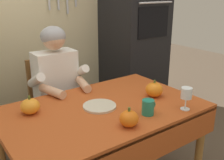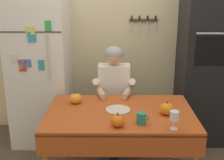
{
  "view_description": "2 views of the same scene",
  "coord_description": "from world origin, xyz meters",
  "px_view_note": "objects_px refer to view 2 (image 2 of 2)",
  "views": [
    {
      "loc": [
        -0.96,
        -1.34,
        1.54
      ],
      "look_at": [
        0.11,
        0.14,
        0.91
      ],
      "focal_mm": 42.81,
      "sensor_mm": 36.0,
      "label": 1
    },
    {
      "loc": [
        -0.05,
        -2.49,
        1.86
      ],
      "look_at": [
        -0.08,
        0.27,
        1.0
      ],
      "focal_mm": 47.17,
      "sensor_mm": 36.0,
      "label": 2
    }
  ],
  "objects_px": {
    "coffee_mug": "(141,118)",
    "serving_tray": "(118,110)",
    "wall_oven": "(205,58)",
    "refrigerator": "(41,71)",
    "wine_glass": "(174,116)",
    "dining_table": "(120,120)",
    "pumpkin_large": "(167,109)",
    "pumpkin_medium": "(76,98)",
    "seated_person": "(114,91)",
    "chair_behind_person": "(114,103)",
    "pumpkin_small": "(118,121)"
  },
  "relations": [
    {
      "from": "refrigerator",
      "to": "pumpkin_large",
      "type": "relative_size",
      "value": 13.36
    },
    {
      "from": "dining_table",
      "to": "chair_behind_person",
      "type": "xyz_separation_m",
      "value": [
        -0.06,
        0.79,
        -0.14
      ]
    },
    {
      "from": "pumpkin_medium",
      "to": "pumpkin_small",
      "type": "distance_m",
      "value": 0.67
    },
    {
      "from": "dining_table",
      "to": "chair_behind_person",
      "type": "relative_size",
      "value": 1.51
    },
    {
      "from": "seated_person",
      "to": "pumpkin_medium",
      "type": "xyz_separation_m",
      "value": [
        -0.39,
        -0.38,
        0.05
      ]
    },
    {
      "from": "refrigerator",
      "to": "wine_glass",
      "type": "height_order",
      "value": "refrigerator"
    },
    {
      "from": "pumpkin_small",
      "to": "chair_behind_person",
      "type": "bearing_deg",
      "value": 91.76
    },
    {
      "from": "wall_oven",
      "to": "pumpkin_large",
      "type": "distance_m",
      "value": 1.18
    },
    {
      "from": "wine_glass",
      "to": "pumpkin_large",
      "type": "bearing_deg",
      "value": 91.74
    },
    {
      "from": "wall_oven",
      "to": "seated_person",
      "type": "relative_size",
      "value": 1.69
    },
    {
      "from": "pumpkin_large",
      "to": "pumpkin_medium",
      "type": "xyz_separation_m",
      "value": [
        -0.88,
        0.27,
        -0.0
      ]
    },
    {
      "from": "dining_table",
      "to": "wine_glass",
      "type": "height_order",
      "value": "wine_glass"
    },
    {
      "from": "dining_table",
      "to": "pumpkin_small",
      "type": "xyz_separation_m",
      "value": [
        -0.02,
        -0.3,
        0.13
      ]
    },
    {
      "from": "dining_table",
      "to": "pumpkin_small",
      "type": "bearing_deg",
      "value": -94.67
    },
    {
      "from": "wine_glass",
      "to": "pumpkin_small",
      "type": "bearing_deg",
      "value": 174.34
    },
    {
      "from": "wine_glass",
      "to": "serving_tray",
      "type": "xyz_separation_m",
      "value": [
        -0.46,
        0.38,
        -0.11
      ]
    },
    {
      "from": "dining_table",
      "to": "pumpkin_medium",
      "type": "height_order",
      "value": "pumpkin_medium"
    },
    {
      "from": "seated_person",
      "to": "pumpkin_medium",
      "type": "height_order",
      "value": "seated_person"
    },
    {
      "from": "pumpkin_medium",
      "to": "serving_tray",
      "type": "height_order",
      "value": "pumpkin_medium"
    },
    {
      "from": "wine_glass",
      "to": "pumpkin_small",
      "type": "distance_m",
      "value": 0.47
    },
    {
      "from": "wall_oven",
      "to": "pumpkin_small",
      "type": "bearing_deg",
      "value": -131.33
    },
    {
      "from": "dining_table",
      "to": "pumpkin_large",
      "type": "relative_size",
      "value": 10.39
    },
    {
      "from": "chair_behind_person",
      "to": "serving_tray",
      "type": "relative_size",
      "value": 3.94
    },
    {
      "from": "seated_person",
      "to": "coffee_mug",
      "type": "height_order",
      "value": "seated_person"
    },
    {
      "from": "dining_table",
      "to": "seated_person",
      "type": "bearing_deg",
      "value": 95.49
    },
    {
      "from": "pumpkin_large",
      "to": "chair_behind_person",
      "type": "bearing_deg",
      "value": 120.27
    },
    {
      "from": "wall_oven",
      "to": "pumpkin_medium",
      "type": "xyz_separation_m",
      "value": [
        -1.5,
        -0.7,
        -0.26
      ]
    },
    {
      "from": "wall_oven",
      "to": "coffee_mug",
      "type": "distance_m",
      "value": 1.48
    },
    {
      "from": "coffee_mug",
      "to": "pumpkin_large",
      "type": "bearing_deg",
      "value": 38.39
    },
    {
      "from": "wine_glass",
      "to": "pumpkin_medium",
      "type": "xyz_separation_m",
      "value": [
        -0.89,
        0.57,
        -0.06
      ]
    },
    {
      "from": "chair_behind_person",
      "to": "pumpkin_large",
      "type": "distance_m",
      "value": 1.02
    },
    {
      "from": "coffee_mug",
      "to": "serving_tray",
      "type": "distance_m",
      "value": 0.35
    },
    {
      "from": "wine_glass",
      "to": "seated_person",
      "type": "bearing_deg",
      "value": 117.8
    },
    {
      "from": "wine_glass",
      "to": "pumpkin_large",
      "type": "height_order",
      "value": "wine_glass"
    },
    {
      "from": "pumpkin_medium",
      "to": "wine_glass",
      "type": "bearing_deg",
      "value": -32.55
    },
    {
      "from": "wall_oven",
      "to": "pumpkin_medium",
      "type": "relative_size",
      "value": 16.36
    },
    {
      "from": "seated_person",
      "to": "coffee_mug",
      "type": "relative_size",
      "value": 11.42
    },
    {
      "from": "chair_behind_person",
      "to": "seated_person",
      "type": "height_order",
      "value": "seated_person"
    },
    {
      "from": "pumpkin_large",
      "to": "refrigerator",
      "type": "bearing_deg",
      "value": 146.02
    },
    {
      "from": "coffee_mug",
      "to": "serving_tray",
      "type": "height_order",
      "value": "coffee_mug"
    },
    {
      "from": "serving_tray",
      "to": "pumpkin_large",
      "type": "bearing_deg",
      "value": -10.41
    },
    {
      "from": "seated_person",
      "to": "wine_glass",
      "type": "xyz_separation_m",
      "value": [
        0.5,
        -0.95,
        0.12
      ]
    },
    {
      "from": "coffee_mug",
      "to": "pumpkin_medium",
      "type": "xyz_separation_m",
      "value": [
        -0.63,
        0.47,
        0.0
      ]
    },
    {
      "from": "pumpkin_large",
      "to": "pumpkin_small",
      "type": "xyz_separation_m",
      "value": [
        -0.46,
        -0.25,
        -0.01
      ]
    },
    {
      "from": "seated_person",
      "to": "pumpkin_large",
      "type": "distance_m",
      "value": 0.82
    },
    {
      "from": "seated_person",
      "to": "serving_tray",
      "type": "bearing_deg",
      "value": -86.06
    },
    {
      "from": "pumpkin_medium",
      "to": "pumpkin_small",
      "type": "bearing_deg",
      "value": -50.95
    },
    {
      "from": "coffee_mug",
      "to": "serving_tray",
      "type": "relative_size",
      "value": 0.46
    },
    {
      "from": "wall_oven",
      "to": "pumpkin_medium",
      "type": "bearing_deg",
      "value": -154.96
    },
    {
      "from": "wall_oven",
      "to": "dining_table",
      "type": "bearing_deg",
      "value": -138.69
    }
  ]
}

